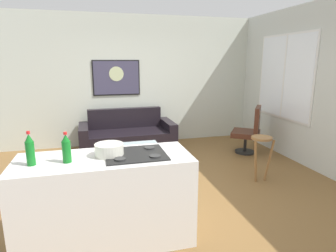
# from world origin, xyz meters

# --- Properties ---
(ground) EXTENTS (6.40, 6.40, 0.04)m
(ground) POSITION_xyz_m (0.00, 0.00, -0.02)
(ground) COLOR brown
(back_wall) EXTENTS (6.40, 0.05, 2.80)m
(back_wall) POSITION_xyz_m (0.00, 2.42, 1.40)
(back_wall) COLOR beige
(back_wall) RESTS_ON ground
(right_wall) EXTENTS (0.05, 6.40, 2.80)m
(right_wall) POSITION_xyz_m (2.62, 0.30, 1.40)
(right_wall) COLOR silver
(right_wall) RESTS_ON ground
(couch) EXTENTS (1.94, 0.92, 0.84)m
(couch) POSITION_xyz_m (-0.35, 1.88, 0.28)
(couch) COLOR black
(couch) RESTS_ON ground
(coffee_table) EXTENTS (1.03, 0.50, 0.40)m
(coffee_table) POSITION_xyz_m (-0.44, 0.85, 0.37)
(coffee_table) COLOR silver
(coffee_table) RESTS_ON ground
(armchair) EXTENTS (0.75, 0.76, 0.96)m
(armchair) POSITION_xyz_m (2.00, 1.03, 0.48)
(armchair) COLOR black
(armchair) RESTS_ON ground
(bar_stool) EXTENTS (0.36, 0.36, 0.70)m
(bar_stool) POSITION_xyz_m (1.46, -0.19, 0.54)
(bar_stool) COLOR olive
(bar_stool) RESTS_ON ground
(kitchen_counter) EXTENTS (1.71, 0.70, 0.94)m
(kitchen_counter) POSITION_xyz_m (-0.92, -1.15, 0.46)
(kitchen_counter) COLOR silver
(kitchen_counter) RESTS_ON ground
(soda_bottle) EXTENTS (0.08, 0.08, 0.32)m
(soda_bottle) POSITION_xyz_m (-1.57, -1.20, 1.06)
(soda_bottle) COLOR #136F20
(soda_bottle) RESTS_ON kitchen_counter
(soda_bottle_2) EXTENTS (0.08, 0.08, 0.29)m
(soda_bottle_2) POSITION_xyz_m (-1.26, -1.21, 1.05)
(soda_bottle_2) COLOR #136F20
(soda_bottle_2) RESTS_ON kitchen_counter
(mixing_bowl) EXTENTS (0.28, 0.28, 0.12)m
(mixing_bowl) POSITION_xyz_m (-0.87, -1.11, 0.98)
(mixing_bowl) COLOR silver
(mixing_bowl) RESTS_ON kitchen_counter
(wall_painting) EXTENTS (1.00, 0.03, 0.75)m
(wall_painting) POSITION_xyz_m (-0.49, 2.38, 1.48)
(wall_painting) COLOR black
(window) EXTENTS (0.03, 1.59, 1.62)m
(window) POSITION_xyz_m (2.59, 0.90, 1.53)
(window) COLOR silver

